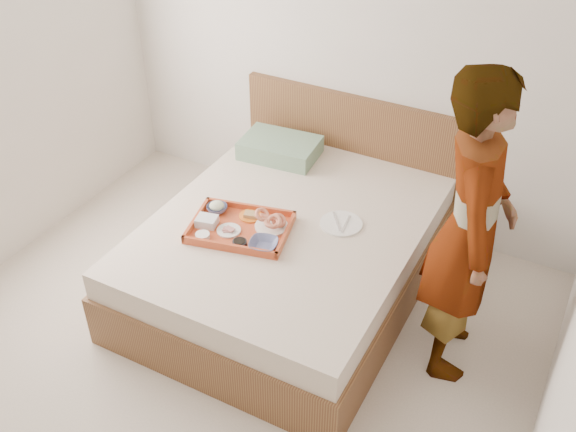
% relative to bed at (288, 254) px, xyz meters
% --- Properties ---
extents(ground, '(3.50, 4.00, 0.01)m').
position_rel_bed_xyz_m(ground, '(-0.09, -1.00, -0.27)').
color(ground, beige).
rests_on(ground, ground).
extents(wall_back, '(3.50, 0.01, 2.60)m').
position_rel_bed_xyz_m(wall_back, '(-0.09, 1.00, 1.04)').
color(wall_back, silver).
rests_on(wall_back, ground).
extents(bed, '(1.65, 2.00, 0.53)m').
position_rel_bed_xyz_m(bed, '(0.00, 0.00, 0.00)').
color(bed, brown).
rests_on(bed, ground).
extents(headboard, '(1.65, 0.06, 0.95)m').
position_rel_bed_xyz_m(headboard, '(0.00, 0.97, 0.21)').
color(headboard, brown).
rests_on(headboard, ground).
extents(pillow, '(0.56, 0.40, 0.13)m').
position_rel_bed_xyz_m(pillow, '(-0.42, 0.66, 0.33)').
color(pillow, '#7FA583').
rests_on(pillow, bed).
extents(tray, '(0.66, 0.54, 0.05)m').
position_rel_bed_xyz_m(tray, '(-0.21, -0.22, 0.29)').
color(tray, '#CC602E').
rests_on(tray, bed).
extents(prawn_plate, '(0.24, 0.24, 0.01)m').
position_rel_bed_xyz_m(prawn_plate, '(-0.05, -0.12, 0.29)').
color(prawn_plate, white).
rests_on(prawn_plate, tray).
extents(navy_bowl_big, '(0.20, 0.20, 0.04)m').
position_rel_bed_xyz_m(navy_bowl_big, '(0.00, -0.31, 0.30)').
color(navy_bowl_big, '#1B1D50').
rests_on(navy_bowl_big, tray).
extents(sauce_dish, '(0.10, 0.10, 0.03)m').
position_rel_bed_xyz_m(sauce_dish, '(-0.13, -0.36, 0.30)').
color(sauce_dish, black).
rests_on(sauce_dish, tray).
extents(meat_plate, '(0.17, 0.17, 0.01)m').
position_rel_bed_xyz_m(meat_plate, '(-0.26, -0.28, 0.29)').
color(meat_plate, white).
rests_on(meat_plate, tray).
extents(bread_plate, '(0.17, 0.17, 0.01)m').
position_rel_bed_xyz_m(bread_plate, '(-0.22, -0.09, 0.29)').
color(bread_plate, orange).
rests_on(bread_plate, tray).
extents(salad_bowl, '(0.15, 0.15, 0.04)m').
position_rel_bed_xyz_m(salad_bowl, '(-0.43, -0.14, 0.30)').
color(salad_bowl, '#1B1D50').
rests_on(salad_bowl, tray).
extents(plastic_tub, '(0.14, 0.13, 0.05)m').
position_rel_bed_xyz_m(plastic_tub, '(-0.41, -0.28, 0.31)').
color(plastic_tub, silver).
rests_on(plastic_tub, tray).
extents(cheese_round, '(0.10, 0.10, 0.03)m').
position_rel_bed_xyz_m(cheese_round, '(-0.36, -0.40, 0.30)').
color(cheese_round, white).
rests_on(cheese_round, tray).
extents(dinner_plate, '(0.33, 0.33, 0.01)m').
position_rel_bed_xyz_m(dinner_plate, '(0.30, 0.12, 0.27)').
color(dinner_plate, white).
rests_on(dinner_plate, bed).
extents(person, '(0.58, 0.74, 1.79)m').
position_rel_bed_xyz_m(person, '(1.08, -0.07, 0.63)').
color(person, white).
rests_on(person, ground).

